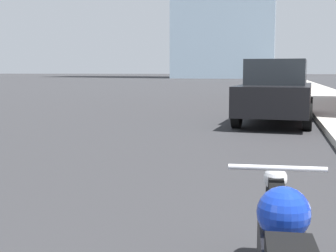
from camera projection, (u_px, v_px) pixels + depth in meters
name	position (u px, v px, depth m)	size (l,w,h in m)	color
sidewalk	(308.00, 87.00, 37.40)	(2.63, 240.00, 0.15)	#B2ADA3
parked_car_black	(276.00, 92.00, 12.05)	(2.04, 4.51, 1.63)	black
parked_car_silver	(276.00, 79.00, 24.97)	(2.06, 4.47, 1.81)	#BCBCC1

